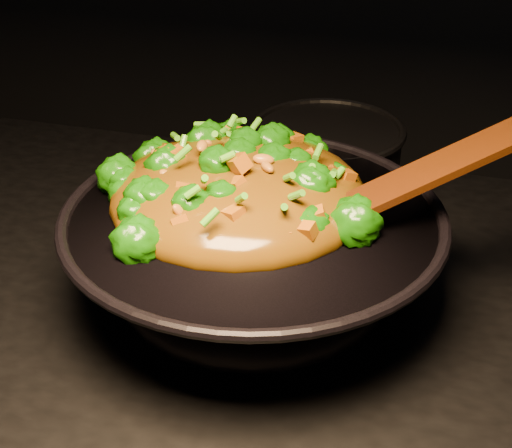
% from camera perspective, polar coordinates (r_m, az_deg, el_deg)
% --- Properties ---
extents(wok, '(0.50, 0.50, 0.11)m').
position_cam_1_polar(wok, '(0.82, -0.19, -2.65)').
color(wok, black).
rests_on(wok, stovetop).
extents(stir_fry, '(0.30, 0.30, 0.09)m').
position_cam_1_polar(stir_fry, '(0.80, -1.28, 4.62)').
color(stir_fry, '#165D06').
rests_on(stir_fry, wok).
extents(spatula, '(0.27, 0.17, 0.12)m').
position_cam_1_polar(spatula, '(0.77, 11.50, 3.27)').
color(spatula, '#351206').
rests_on(spatula, wok).
extents(back_pot, '(0.24, 0.24, 0.11)m').
position_cam_1_polar(back_pot, '(1.02, 5.11, 4.34)').
color(back_pot, black).
rests_on(back_pot, stovetop).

